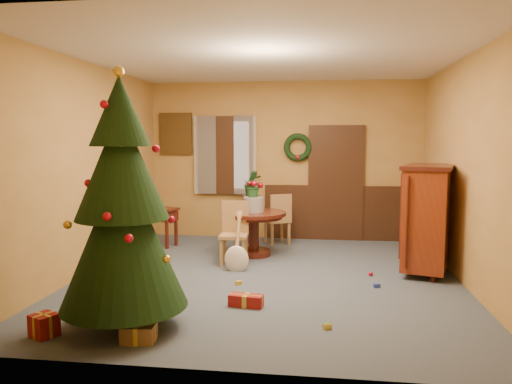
% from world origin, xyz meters
% --- Properties ---
extents(room_envelope, '(5.50, 5.50, 5.50)m').
position_xyz_m(room_envelope, '(0.21, 2.70, 1.12)').
color(room_envelope, '#3B4455').
rests_on(room_envelope, ground).
extents(dining_table, '(1.02, 1.02, 0.70)m').
position_xyz_m(dining_table, '(-0.36, 1.25, 0.49)').
color(dining_table, black).
rests_on(dining_table, floor).
extents(urn, '(0.32, 0.32, 0.24)m').
position_xyz_m(urn, '(-0.36, 1.25, 0.82)').
color(urn, slate).
rests_on(urn, dining_table).
extents(centerpiece_plant, '(0.32, 0.27, 0.35)m').
position_xyz_m(centerpiece_plant, '(-0.36, 1.25, 1.11)').
color(centerpiece_plant, '#1E4C23').
rests_on(centerpiece_plant, urn).
extents(chair_near, '(0.42, 0.42, 0.93)m').
position_xyz_m(chair_near, '(-0.58, 0.70, 0.50)').
color(chair_near, olive).
rests_on(chair_near, floor).
extents(chair_far, '(0.53, 0.53, 0.90)m').
position_xyz_m(chair_far, '(-0.04, 2.11, 0.48)').
color(chair_far, olive).
rests_on(chair_far, floor).
extents(guitar, '(0.42, 0.57, 0.79)m').
position_xyz_m(guitar, '(-0.48, 0.28, 0.41)').
color(guitar, beige).
rests_on(guitar, floor).
extents(plant_stand, '(0.33, 0.33, 0.86)m').
position_xyz_m(plant_stand, '(-0.53, 2.12, 0.54)').
color(plant_stand, black).
rests_on(plant_stand, floor).
extents(stand_plant, '(0.30, 0.28, 0.44)m').
position_xyz_m(stand_plant, '(-0.53, 2.12, 1.08)').
color(stand_plant, '#19471E').
rests_on(stand_plant, plant_stand).
extents(christmas_tree, '(1.22, 1.22, 2.52)m').
position_xyz_m(christmas_tree, '(-1.19, -1.97, 1.20)').
color(christmas_tree, '#382111').
rests_on(christmas_tree, floor).
extents(writing_desk, '(0.83, 0.59, 0.67)m').
position_xyz_m(writing_desk, '(-2.15, 1.76, 0.50)').
color(writing_desk, black).
rests_on(writing_desk, floor).
extents(sideboard, '(0.94, 1.30, 1.50)m').
position_xyz_m(sideboard, '(2.15, 0.56, 0.80)').
color(sideboard, '#60130B').
rests_on(sideboard, floor).
extents(gift_a, '(0.32, 0.24, 0.16)m').
position_xyz_m(gift_a, '(-0.94, -2.28, 0.08)').
color(gift_a, brown).
rests_on(gift_a, floor).
extents(gift_b, '(0.28, 0.28, 0.22)m').
position_xyz_m(gift_b, '(-1.87, -2.27, 0.11)').
color(gift_b, maroon).
rests_on(gift_b, floor).
extents(gift_c, '(0.32, 0.27, 0.15)m').
position_xyz_m(gift_c, '(-1.19, -1.69, 0.07)').
color(gift_c, brown).
rests_on(gift_c, floor).
extents(gift_d, '(0.39, 0.20, 0.13)m').
position_xyz_m(gift_d, '(-0.12, -1.19, 0.07)').
color(gift_d, maroon).
rests_on(gift_d, floor).
extents(toy_a, '(0.09, 0.07, 0.05)m').
position_xyz_m(toy_a, '(1.39, -0.28, 0.03)').
color(toy_a, '#253BA4').
rests_on(toy_a, floor).
extents(toy_b, '(0.06, 0.06, 0.06)m').
position_xyz_m(toy_b, '(0.76, -1.72, 0.03)').
color(toy_b, green).
rests_on(toy_b, floor).
extents(toy_c, '(0.09, 0.09, 0.05)m').
position_xyz_m(toy_c, '(-0.33, -0.39, 0.03)').
color(toy_c, gold).
rests_on(toy_c, floor).
extents(toy_d, '(0.06, 0.06, 0.06)m').
position_xyz_m(toy_d, '(1.37, 0.26, 0.03)').
color(toy_d, '#B10B23').
rests_on(toy_d, floor).
extents(toy_e, '(0.09, 0.08, 0.05)m').
position_xyz_m(toy_e, '(0.77, -1.74, 0.03)').
color(toy_e, gold).
rests_on(toy_e, floor).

